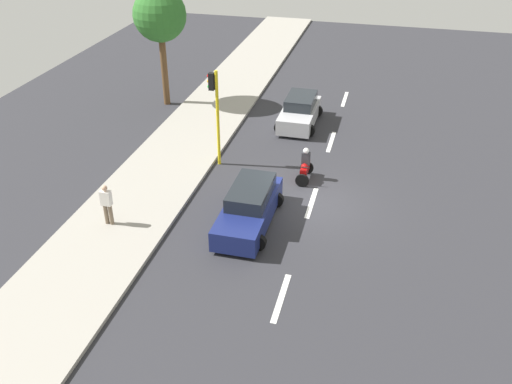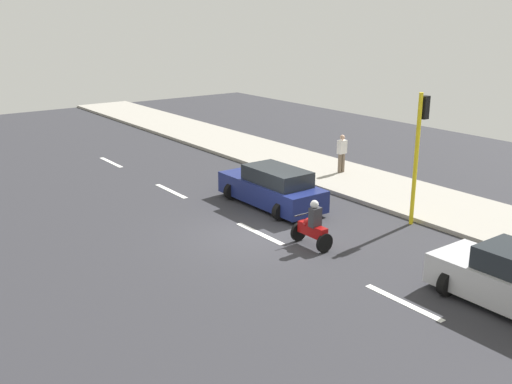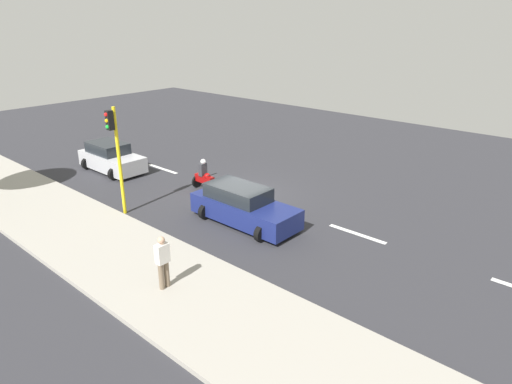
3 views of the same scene
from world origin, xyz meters
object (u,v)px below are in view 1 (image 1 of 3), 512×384
Objects in this scene: car_silver at (300,112)px; pedestrian_near_signal at (107,203)px; motorcycle at (305,167)px; street_tree_north at (160,16)px; traffic_light_corner at (215,105)px; car_dark_blue at (249,207)px.

car_silver is 2.36× the size of pedestrian_near_signal.
motorcycle is 12.38m from street_tree_north.
pedestrian_near_signal reaches higher than motorcycle.
street_tree_north is at bearing -51.26° from traffic_light_corner.
car_silver is 6.52m from traffic_light_corner.
street_tree_north reaches higher than car_silver.
car_silver is at bearing -117.96° from traffic_light_corner.
pedestrian_near_signal is (5.15, 1.59, 0.35)m from car_dark_blue.
pedestrian_near_signal is at bearing 39.59° from motorcycle.
car_dark_blue is (0.16, 9.82, 0.00)m from car_silver.
street_tree_north is at bearing -54.00° from car_dark_blue.
car_dark_blue is at bearing 89.05° from car_silver.
pedestrian_near_signal is (5.32, 11.41, 0.35)m from car_silver.
car_dark_blue is 5.41m from pedestrian_near_signal.
traffic_light_corner is at bearing 62.04° from car_silver.
traffic_light_corner is (2.71, -4.40, 2.22)m from car_dark_blue.
traffic_light_corner is at bearing -6.67° from motorcycle.
motorcycle is 0.23× the size of street_tree_north.
pedestrian_near_signal reaches higher than car_dark_blue.
motorcycle is at bearing 102.75° from car_silver.
car_dark_blue is 2.72× the size of pedestrian_near_signal.
pedestrian_near_signal is at bearing 65.02° from car_silver.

